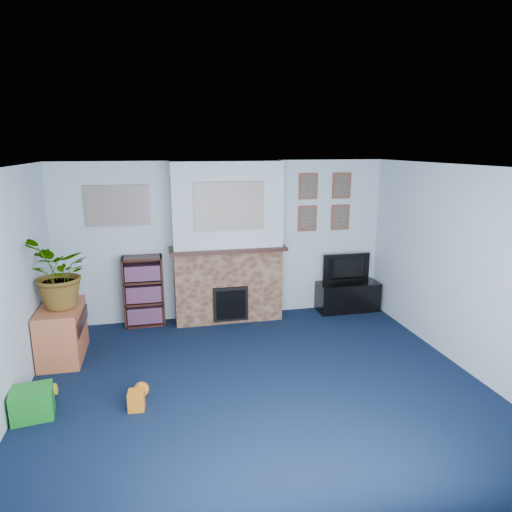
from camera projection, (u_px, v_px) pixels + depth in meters
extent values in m
cube|color=#0D1933|center=(258.00, 385.00, 5.11)|extent=(5.00, 4.50, 0.01)
cube|color=white|center=(258.00, 167.00, 4.54)|extent=(5.00, 4.50, 0.01)
cube|color=silver|center=(225.00, 241.00, 6.96)|extent=(5.00, 0.04, 2.40)
cube|color=silver|center=(342.00, 391.00, 2.69)|extent=(5.00, 0.04, 2.40)
cube|color=silver|center=(0.00, 299.00, 4.30)|extent=(0.04, 4.50, 2.40)
cube|color=silver|center=(465.00, 269.00, 5.35)|extent=(0.04, 4.50, 2.40)
cube|color=brown|center=(228.00, 285.00, 6.92)|extent=(1.60, 0.40, 1.10)
cube|color=brown|center=(227.00, 206.00, 6.64)|extent=(1.60, 0.40, 1.30)
cube|color=brown|center=(228.00, 249.00, 6.76)|extent=(1.72, 0.50, 0.05)
cube|color=brown|center=(231.00, 304.00, 6.78)|extent=(0.52, 0.08, 0.52)
cube|color=brown|center=(231.00, 305.00, 6.74)|extent=(0.44, 0.02, 0.44)
cube|color=gray|center=(229.00, 206.00, 6.43)|extent=(1.00, 0.03, 0.68)
cube|color=gray|center=(117.00, 206.00, 6.48)|extent=(0.90, 0.03, 0.58)
cube|color=brown|center=(308.00, 186.00, 7.03)|extent=(0.30, 0.03, 0.40)
cube|color=brown|center=(342.00, 186.00, 7.14)|extent=(0.30, 0.03, 0.40)
cube|color=brown|center=(307.00, 218.00, 7.14)|extent=(0.30, 0.03, 0.40)
cube|color=brown|center=(340.00, 217.00, 7.26)|extent=(0.30, 0.03, 0.40)
cube|color=black|center=(347.00, 297.00, 7.39)|extent=(0.98, 0.41, 0.47)
imported|color=black|center=(348.00, 269.00, 7.30)|extent=(0.79, 0.11, 0.45)
cube|color=black|center=(144.00, 288.00, 6.84)|extent=(0.58, 0.02, 1.05)
cube|color=black|center=(125.00, 292.00, 6.66)|extent=(0.03, 0.28, 1.05)
cube|color=black|center=(163.00, 290.00, 6.77)|extent=(0.03, 0.28, 1.05)
cube|color=black|center=(146.00, 323.00, 6.84)|extent=(0.56, 0.28, 0.03)
cube|color=black|center=(145.00, 302.00, 6.76)|extent=(0.56, 0.28, 0.03)
cube|color=black|center=(143.00, 281.00, 6.68)|extent=(0.56, 0.28, 0.03)
cube|color=black|center=(142.00, 258.00, 6.59)|extent=(0.56, 0.28, 0.03)
cube|color=black|center=(145.00, 314.00, 6.79)|extent=(0.50, 0.22, 0.24)
cube|color=black|center=(144.00, 293.00, 6.71)|extent=(0.50, 0.22, 0.24)
cube|color=black|center=(143.00, 272.00, 6.64)|extent=(0.50, 0.22, 0.22)
cube|color=#B65D3A|center=(62.00, 331.00, 5.70)|extent=(0.48, 0.87, 0.68)
imported|color=#26661E|center=(59.00, 273.00, 5.48)|extent=(0.77, 0.86, 0.88)
cube|color=gold|center=(226.00, 243.00, 6.71)|extent=(0.09, 0.06, 0.13)
cylinder|color=#B2BFC6|center=(243.00, 241.00, 6.77)|extent=(0.05, 0.05, 0.17)
sphere|color=gray|center=(194.00, 244.00, 6.62)|extent=(0.14, 0.14, 0.14)
cylinder|color=orange|center=(275.00, 241.00, 6.87)|extent=(0.06, 0.06, 0.12)
cube|color=#198C26|center=(32.00, 404.00, 4.48)|extent=(0.42, 0.36, 0.31)
sphere|color=orange|center=(141.00, 389.00, 4.85)|extent=(0.17, 0.17, 0.17)
cube|color=orange|center=(136.00, 399.00, 4.62)|extent=(0.17, 0.17, 0.20)
cylinder|color=yellow|center=(43.00, 392.00, 4.83)|extent=(0.28, 0.12, 0.16)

